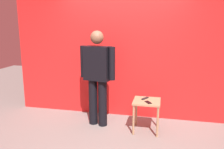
% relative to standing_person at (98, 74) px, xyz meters
% --- Properties ---
extents(ground_plane, '(12.00, 12.00, 0.00)m').
position_rel_standing_person_xyz_m(ground_plane, '(0.34, -0.61, -0.98)').
color(ground_plane, gray).
extents(back_wall_red, '(4.49, 0.12, 3.01)m').
position_rel_standing_person_xyz_m(back_wall_red, '(0.34, 0.61, 0.53)').
color(back_wall_red, red).
rests_on(back_wall_red, ground_plane).
extents(standing_person, '(0.69, 0.32, 1.75)m').
position_rel_standing_person_xyz_m(standing_person, '(0.00, 0.00, 0.00)').
color(standing_person, black).
rests_on(standing_person, ground_plane).
extents(side_table, '(0.46, 0.46, 0.56)m').
position_rel_standing_person_xyz_m(side_table, '(0.90, -0.08, -0.52)').
color(side_table, tan).
rests_on(side_table, ground_plane).
extents(cell_phone, '(0.14, 0.16, 0.01)m').
position_rel_standing_person_xyz_m(cell_phone, '(0.93, -0.18, -0.41)').
color(cell_phone, black).
rests_on(cell_phone, side_table).
extents(tv_remote, '(0.12, 0.17, 0.02)m').
position_rel_standing_person_xyz_m(tv_remote, '(0.87, 0.01, -0.41)').
color(tv_remote, black).
rests_on(tv_remote, side_table).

